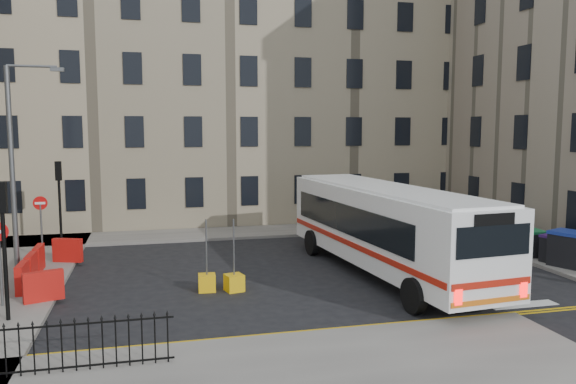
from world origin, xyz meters
name	(u,v)px	position (x,y,z in m)	size (l,w,h in m)	color
ground	(346,268)	(0.00, 0.00, 0.00)	(120.00, 120.00, 0.00)	black
pavement_north	(187,235)	(-6.00, 8.60, 0.07)	(36.00, 3.20, 0.15)	slate
pavement_east	(483,238)	(9.00, 4.00, 0.07)	(2.40, 26.00, 0.15)	slate
terrace_north	(161,84)	(-7.00, 15.50, 8.62)	(38.30, 10.80, 17.20)	tan
traffic_light_nw	(59,191)	(-12.00, 6.50, 2.87)	(0.28, 0.22, 4.10)	black
traffic_light_sw	(3,229)	(-12.00, -4.00, 2.87)	(0.28, 0.22, 4.10)	black
streetlamp	(12,166)	(-13.00, 2.00, 4.34)	(0.50, 0.22, 8.14)	#595B5E
no_entry_north	(41,214)	(-12.50, 4.50, 2.08)	(0.60, 0.08, 3.00)	#595B5E
roadworks_barriers	(42,267)	(-11.84, 0.50, 0.65)	(1.66, 6.26, 1.00)	red
bus	(385,226)	(1.13, -1.35, 1.98)	(4.07, 12.85, 3.43)	white
wheelie_bin_a	(568,249)	(8.77, -2.39, 0.88)	(1.56, 1.65, 1.45)	black
wheelie_bin_b	(556,249)	(8.71, -1.77, 0.74)	(1.17, 1.26, 1.17)	black
wheelie_bin_c	(532,243)	(8.55, -0.42, 0.74)	(1.00, 1.13, 1.16)	black
wheelie_bin_d	(507,234)	(8.62, 1.49, 0.79)	(1.31, 1.40, 1.26)	black
wheelie_bin_e	(504,230)	(8.99, 2.24, 0.83)	(1.18, 1.32, 1.35)	black
bollard_yellow	(207,283)	(-5.94, -1.91, 0.30)	(0.60, 0.60, 0.60)	yellow
bollard_chevron	(234,283)	(-5.00, -2.15, 0.30)	(0.60, 0.60, 0.60)	yellow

